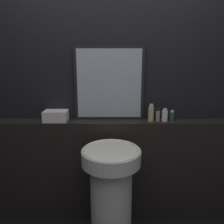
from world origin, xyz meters
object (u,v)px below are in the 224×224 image
object	(u,v)px
towel_stack	(57,116)
conditioner_bottle	(159,115)
lotion_bottle	(166,115)
shampoo_bottle	(152,113)
pedestal_sink	(112,193)
mirror	(110,84)
body_wash_bottle	(173,116)

from	to	relation	value
towel_stack	conditioner_bottle	distance (m)	0.93
lotion_bottle	shampoo_bottle	bearing A→B (deg)	180.00
lotion_bottle	pedestal_sink	bearing A→B (deg)	-142.15
pedestal_sink	lotion_bottle	bearing A→B (deg)	37.85
pedestal_sink	mirror	bearing A→B (deg)	92.41
towel_stack	lotion_bottle	distance (m)	1.00
shampoo_bottle	body_wash_bottle	distance (m)	0.19
towel_stack	lotion_bottle	bearing A→B (deg)	0.00
lotion_bottle	body_wash_bottle	size ratio (longest dim) A/B	1.13
towel_stack	conditioner_bottle	bearing A→B (deg)	0.00
lotion_bottle	body_wash_bottle	distance (m)	0.07
pedestal_sink	conditioner_bottle	xyz separation A→B (m)	(0.42, 0.38, 0.55)
lotion_bottle	conditioner_bottle	bearing A→B (deg)	180.00
pedestal_sink	towel_stack	xyz separation A→B (m)	(-0.51, 0.38, 0.54)
towel_stack	mirror	bearing A→B (deg)	7.74
pedestal_sink	mirror	size ratio (longest dim) A/B	1.29
conditioner_bottle	towel_stack	bearing A→B (deg)	-180.00
mirror	towel_stack	size ratio (longest dim) A/B	3.16
pedestal_sink	shampoo_bottle	world-z (taller)	shampoo_bottle
mirror	conditioner_bottle	world-z (taller)	mirror
conditioner_bottle	shampoo_bottle	bearing A→B (deg)	-180.00
mirror	body_wash_bottle	xyz separation A→B (m)	(0.57, -0.07, -0.29)
towel_stack	shampoo_bottle	xyz separation A→B (m)	(0.87, 0.00, 0.02)
shampoo_bottle	body_wash_bottle	xyz separation A→B (m)	(0.19, 0.00, -0.03)
towel_stack	shampoo_bottle	size ratio (longest dim) A/B	1.33
shampoo_bottle	lotion_bottle	distance (m)	0.13
lotion_bottle	body_wash_bottle	xyz separation A→B (m)	(0.07, 0.00, -0.01)
conditioner_bottle	lotion_bottle	xyz separation A→B (m)	(0.06, -0.00, -0.00)
towel_stack	body_wash_bottle	distance (m)	1.06
mirror	lotion_bottle	distance (m)	0.58
shampoo_bottle	conditioner_bottle	xyz separation A→B (m)	(0.06, 0.00, -0.02)
conditioner_bottle	body_wash_bottle	bearing A→B (deg)	-0.00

